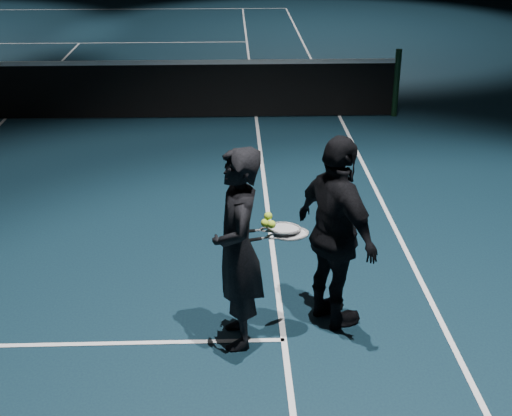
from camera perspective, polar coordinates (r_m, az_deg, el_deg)
The scene contains 9 objects.
floor at distance 12.41m, azimuth -19.46°, elevation 6.68°, with size 36.00×36.00×0.00m, color black.
court_lines at distance 12.40m, azimuth -19.47°, elevation 6.70°, with size 10.98×23.78×0.01m, color white, non-canonical shape.
net_post_right at distance 12.00m, azimuth 11.17°, elevation 9.78°, with size 0.10×0.10×1.10m, color black.
net_mesh at distance 12.29m, azimuth -19.75°, elevation 8.68°, with size 12.80×0.02×0.86m, color black.
player_a at distance 5.60m, azimuth -1.47°, elevation -3.33°, with size 0.61×0.40×1.68m, color black.
player_b at distance 5.88m, azimuth 6.45°, elevation -2.07°, with size 0.98×0.41×1.68m, color black.
racket_lower at distance 5.71m, azimuth 2.84°, elevation -2.08°, with size 0.68×0.22×0.03m, color black, non-canonical shape.
racket_upper at distance 5.71m, azimuth 2.23°, elevation -1.62°, with size 0.68×0.22×0.03m, color black, non-canonical shape.
tennis_balls at distance 5.59m, azimuth 0.99°, elevation -1.08°, with size 0.12×0.10×0.12m, color #B5C72A, non-canonical shape.
Camera 1 is at (3.70, -11.34, 3.41)m, focal length 50.00 mm.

